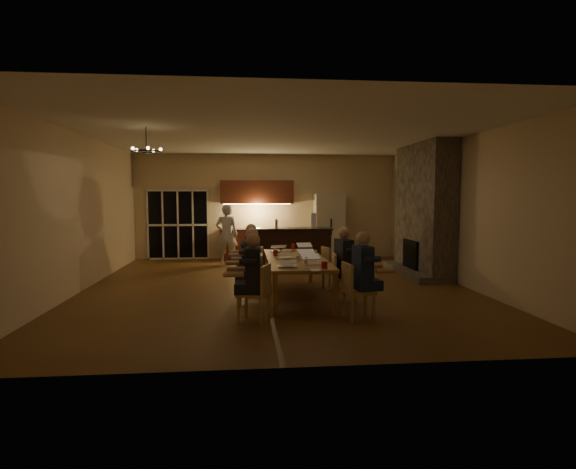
# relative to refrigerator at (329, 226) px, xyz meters

# --- Properties ---
(floor) EXTENTS (9.00, 9.00, 0.00)m
(floor) POSITION_rel_refrigerator_xyz_m (-1.90, -4.15, -1.00)
(floor) COLOR brown
(floor) RESTS_ON ground
(back_wall) EXTENTS (8.00, 0.04, 3.20)m
(back_wall) POSITION_rel_refrigerator_xyz_m (-1.90, 0.37, 0.60)
(back_wall) COLOR beige
(back_wall) RESTS_ON ground
(left_wall) EXTENTS (0.04, 9.00, 3.20)m
(left_wall) POSITION_rel_refrigerator_xyz_m (-5.92, -4.15, 0.60)
(left_wall) COLOR beige
(left_wall) RESTS_ON ground
(right_wall) EXTENTS (0.04, 9.00, 3.20)m
(right_wall) POSITION_rel_refrigerator_xyz_m (2.12, -4.15, 0.60)
(right_wall) COLOR beige
(right_wall) RESTS_ON ground
(ceiling) EXTENTS (8.00, 9.00, 0.04)m
(ceiling) POSITION_rel_refrigerator_xyz_m (-1.90, -4.15, 2.22)
(ceiling) COLOR white
(ceiling) RESTS_ON back_wall
(french_doors) EXTENTS (1.86, 0.08, 2.10)m
(french_doors) POSITION_rel_refrigerator_xyz_m (-4.60, 0.32, 0.05)
(french_doors) COLOR black
(french_doors) RESTS_ON ground
(fireplace) EXTENTS (0.58, 2.50, 3.20)m
(fireplace) POSITION_rel_refrigerator_xyz_m (1.80, -2.95, 0.60)
(fireplace) COLOR #6D6356
(fireplace) RESTS_ON ground
(kitchenette) EXTENTS (2.24, 0.68, 2.40)m
(kitchenette) POSITION_rel_refrigerator_xyz_m (-2.20, 0.05, 0.20)
(kitchenette) COLOR maroon
(kitchenette) RESTS_ON ground
(refrigerator) EXTENTS (0.90, 0.68, 2.00)m
(refrigerator) POSITION_rel_refrigerator_xyz_m (0.00, 0.00, 0.00)
(refrigerator) COLOR beige
(refrigerator) RESTS_ON ground
(dining_table) EXTENTS (1.10, 2.91, 0.75)m
(dining_table) POSITION_rel_refrigerator_xyz_m (-1.60, -5.08, -0.62)
(dining_table) COLOR #AB7044
(dining_table) RESTS_ON ground
(bar_island) EXTENTS (2.11, 0.83, 1.08)m
(bar_island) POSITION_rel_refrigerator_xyz_m (-1.28, -1.68, -0.46)
(bar_island) COLOR black
(bar_island) RESTS_ON ground
(chair_left_near) EXTENTS (0.56, 0.56, 0.89)m
(chair_left_near) POSITION_rel_refrigerator_xyz_m (-2.45, -6.74, -0.55)
(chair_left_near) COLOR tan
(chair_left_near) RESTS_ON ground
(chair_left_mid) EXTENTS (0.45, 0.45, 0.89)m
(chair_left_mid) POSITION_rel_refrigerator_xyz_m (-2.48, -5.56, -0.55)
(chair_left_mid) COLOR tan
(chair_left_mid) RESTS_ON ground
(chair_left_far) EXTENTS (0.55, 0.55, 0.89)m
(chair_left_far) POSITION_rel_refrigerator_xyz_m (-2.47, -4.44, -0.55)
(chair_left_far) COLOR tan
(chair_left_far) RESTS_ON ground
(chair_right_near) EXTENTS (0.49, 0.49, 0.89)m
(chair_right_near) POSITION_rel_refrigerator_xyz_m (-0.78, -6.72, -0.55)
(chair_right_near) COLOR tan
(chair_right_near) RESTS_ON ground
(chair_right_mid) EXTENTS (0.48, 0.48, 0.89)m
(chair_right_mid) POSITION_rel_refrigerator_xyz_m (-0.76, -5.63, -0.55)
(chair_right_mid) COLOR tan
(chair_right_mid) RESTS_ON ground
(chair_right_far) EXTENTS (0.52, 0.52, 0.89)m
(chair_right_far) POSITION_rel_refrigerator_xyz_m (-0.73, -4.49, -0.55)
(chair_right_far) COLOR tan
(chair_right_far) RESTS_ON ground
(person_left_near) EXTENTS (0.64, 0.64, 1.38)m
(person_left_near) POSITION_rel_refrigerator_xyz_m (-2.45, -6.71, -0.31)
(person_left_near) COLOR #24282E
(person_left_near) RESTS_ON ground
(person_right_near) EXTENTS (0.66, 0.66, 1.38)m
(person_right_near) POSITION_rel_refrigerator_xyz_m (-0.71, -6.64, -0.31)
(person_right_near) COLOR navy
(person_right_near) RESTS_ON ground
(person_left_mid) EXTENTS (0.70, 0.70, 1.38)m
(person_left_mid) POSITION_rel_refrigerator_xyz_m (-2.44, -5.60, -0.31)
(person_left_mid) COLOR #363B3F
(person_left_mid) RESTS_ON ground
(person_right_mid) EXTENTS (0.70, 0.70, 1.38)m
(person_right_mid) POSITION_rel_refrigerator_xyz_m (-0.77, -5.55, -0.31)
(person_right_mid) COLOR #24282E
(person_right_mid) RESTS_ON ground
(person_left_far) EXTENTS (0.64, 0.64, 1.38)m
(person_left_far) POSITION_rel_refrigerator_xyz_m (-2.45, -4.53, -0.31)
(person_left_far) COLOR navy
(person_left_far) RESTS_ON ground
(standing_person) EXTENTS (0.63, 0.42, 1.70)m
(standing_person) POSITION_rel_refrigerator_xyz_m (-3.09, -0.86, -0.15)
(standing_person) COLOR silver
(standing_person) RESTS_ON ground
(chandelier) EXTENTS (0.54, 0.54, 0.03)m
(chandelier) POSITION_rel_refrigerator_xyz_m (-4.35, -5.05, 1.75)
(chandelier) COLOR black
(chandelier) RESTS_ON ceiling
(laptop_a) EXTENTS (0.33, 0.29, 0.23)m
(laptop_a) POSITION_rel_refrigerator_xyz_m (-1.86, -6.10, -0.14)
(laptop_a) COLOR silver
(laptop_a) RESTS_ON dining_table
(laptop_b) EXTENTS (0.35, 0.32, 0.23)m
(laptop_b) POSITION_rel_refrigerator_xyz_m (-1.41, -5.90, -0.14)
(laptop_b) COLOR silver
(laptop_b) RESTS_ON dining_table
(laptop_c) EXTENTS (0.39, 0.37, 0.23)m
(laptop_c) POSITION_rel_refrigerator_xyz_m (-1.82, -5.05, -0.14)
(laptop_c) COLOR silver
(laptop_c) RESTS_ON dining_table
(laptop_d) EXTENTS (0.35, 0.32, 0.23)m
(laptop_d) POSITION_rel_refrigerator_xyz_m (-1.39, -5.20, -0.14)
(laptop_d) COLOR silver
(laptop_d) RESTS_ON dining_table
(laptop_e) EXTENTS (0.34, 0.30, 0.23)m
(laptop_e) POSITION_rel_refrigerator_xyz_m (-1.87, -4.05, -0.14)
(laptop_e) COLOR silver
(laptop_e) RESTS_ON dining_table
(laptop_f) EXTENTS (0.35, 0.31, 0.23)m
(laptop_f) POSITION_rel_refrigerator_xyz_m (-1.27, -4.03, -0.14)
(laptop_f) COLOR silver
(laptop_f) RESTS_ON dining_table
(mug_front) EXTENTS (0.08, 0.08, 0.10)m
(mug_front) POSITION_rel_refrigerator_xyz_m (-1.60, -5.50, -0.20)
(mug_front) COLOR white
(mug_front) RESTS_ON dining_table
(mug_mid) EXTENTS (0.09, 0.09, 0.10)m
(mug_mid) POSITION_rel_refrigerator_xyz_m (-1.46, -4.61, -0.20)
(mug_mid) COLOR white
(mug_mid) RESTS_ON dining_table
(mug_back) EXTENTS (0.08, 0.08, 0.10)m
(mug_back) POSITION_rel_refrigerator_xyz_m (-1.95, -4.36, -0.20)
(mug_back) COLOR white
(mug_back) RESTS_ON dining_table
(redcup_near) EXTENTS (0.10, 0.10, 0.12)m
(redcup_near) POSITION_rel_refrigerator_xyz_m (-1.27, -6.36, -0.19)
(redcup_near) COLOR #AC1A0B
(redcup_near) RESTS_ON dining_table
(redcup_mid) EXTENTS (0.09, 0.09, 0.12)m
(redcup_mid) POSITION_rel_refrigerator_xyz_m (-1.97, -4.76, -0.19)
(redcup_mid) COLOR #AC1A0B
(redcup_mid) RESTS_ON dining_table
(redcup_far) EXTENTS (0.08, 0.08, 0.12)m
(redcup_far) POSITION_rel_refrigerator_xyz_m (-1.50, -3.67, -0.19)
(redcup_far) COLOR #AC1A0B
(redcup_far) RESTS_ON dining_table
(can_silver) EXTENTS (0.06, 0.06, 0.12)m
(can_silver) POSITION_rel_refrigerator_xyz_m (-1.50, -5.82, -0.19)
(can_silver) COLOR #B2B2B7
(can_silver) RESTS_ON dining_table
(can_cola) EXTENTS (0.06, 0.06, 0.12)m
(can_cola) POSITION_rel_refrigerator_xyz_m (-1.77, -3.74, -0.19)
(can_cola) COLOR #3F0F0C
(can_cola) RESTS_ON dining_table
(can_right) EXTENTS (0.06, 0.06, 0.12)m
(can_right) POSITION_rel_refrigerator_xyz_m (-1.17, -4.81, -0.19)
(can_right) COLOR #B2B2B7
(can_right) RESTS_ON dining_table
(plate_near) EXTENTS (0.25, 0.25, 0.02)m
(plate_near) POSITION_rel_refrigerator_xyz_m (-1.19, -5.66, -0.24)
(plate_near) COLOR white
(plate_near) RESTS_ON dining_table
(plate_left) EXTENTS (0.22, 0.22, 0.02)m
(plate_left) POSITION_rel_refrigerator_xyz_m (-1.86, -6.05, -0.24)
(plate_left) COLOR white
(plate_left) RESTS_ON dining_table
(plate_far) EXTENTS (0.26, 0.26, 0.02)m
(plate_far) POSITION_rel_refrigerator_xyz_m (-1.22, -4.33, -0.24)
(plate_far) COLOR white
(plate_far) RESTS_ON dining_table
(notepad) EXTENTS (0.16, 0.21, 0.01)m
(notepad) POSITION_rel_refrigerator_xyz_m (-1.45, -6.53, -0.24)
(notepad) COLOR white
(notepad) RESTS_ON dining_table
(bar_bottle) EXTENTS (0.07, 0.07, 0.24)m
(bar_bottle) POSITION_rel_refrigerator_xyz_m (-1.74, -1.67, 0.20)
(bar_bottle) COLOR #99999E
(bar_bottle) RESTS_ON bar_island
(bar_blender) EXTENTS (0.15, 0.15, 0.40)m
(bar_blender) POSITION_rel_refrigerator_xyz_m (-0.73, -1.65, 0.28)
(bar_blender) COLOR silver
(bar_blender) RESTS_ON bar_island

